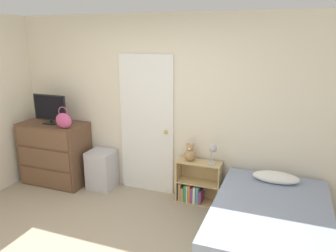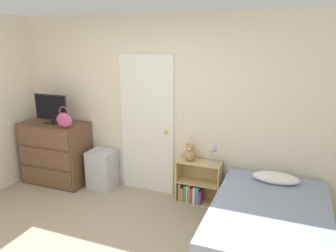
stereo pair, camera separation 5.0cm
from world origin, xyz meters
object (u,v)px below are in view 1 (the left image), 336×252
at_px(storage_bin, 102,169).
at_px(bookshelf, 196,186).
at_px(handbag, 64,120).
at_px(teddy_bear, 190,153).
at_px(dresser, 55,153).
at_px(desk_lamp, 213,150).
at_px(bed, 270,229).
at_px(tv, 50,109).

height_order(storage_bin, bookshelf, bookshelf).
relative_size(handbag, teddy_bear, 1.28).
xyz_separation_m(dresser, desk_lamp, (2.47, 0.11, 0.32)).
distance_m(bookshelf, bed, 1.31).
relative_size(tv, desk_lamp, 2.00).
distance_m(handbag, teddy_bear, 1.86).
height_order(tv, bed, tv).
xyz_separation_m(tv, bed, (3.28, -0.61, -0.93)).
bearing_deg(tv, storage_bin, 8.48).
relative_size(tv, bookshelf, 0.92).
distance_m(storage_bin, bed, 2.61).
height_order(tv, teddy_bear, tv).
xyz_separation_m(handbag, desk_lamp, (2.12, 0.29, -0.28)).
relative_size(handbag, bed, 0.17).
bearing_deg(bookshelf, dresser, -176.13).
distance_m(teddy_bear, desk_lamp, 0.34).
height_order(handbag, desk_lamp, handbag).
bearing_deg(handbag, dresser, 153.82).
bearing_deg(handbag, bookshelf, 9.78).
height_order(handbag, bed, handbag).
distance_m(tv, storage_bin, 1.20).
distance_m(dresser, desk_lamp, 2.49).
relative_size(storage_bin, bookshelf, 0.96).
bearing_deg(bookshelf, tv, -175.45).
relative_size(bookshelf, teddy_bear, 2.45).
bearing_deg(dresser, bed, -10.92).
height_order(dresser, bed, dresser).
distance_m(dresser, bookshelf, 2.26).
bearing_deg(bookshelf, handbag, -170.22).
relative_size(bookshelf, desk_lamp, 2.16).
bearing_deg(handbag, tv, 157.36).
xyz_separation_m(storage_bin, desk_lamp, (1.70, 0.02, 0.51)).
bearing_deg(bookshelf, storage_bin, -177.54).
height_order(tv, bookshelf, tv).
distance_m(bookshelf, teddy_bear, 0.49).
bearing_deg(bed, desk_lamp, 137.40).
xyz_separation_m(desk_lamp, bed, (0.81, -0.75, -0.53)).
distance_m(storage_bin, bookshelf, 1.47).
distance_m(handbag, bed, 3.07).
height_order(tv, storage_bin, tv).
relative_size(dresser, bookshelf, 1.65).
distance_m(tv, bed, 3.46).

